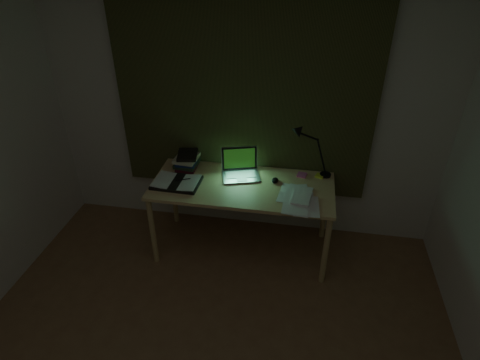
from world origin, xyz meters
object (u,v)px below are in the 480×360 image
object	(u,v)px
laptop	(241,166)
book_stack	(188,160)
loose_papers	(295,197)
desk_lamp	(329,149)
desk	(242,218)
open_textbook	(177,182)

from	to	relation	value
laptop	book_stack	xyz separation A→B (m)	(-0.50, 0.08, -0.04)
loose_papers	desk_lamp	distance (m)	0.52
desk	open_textbook	distance (m)	0.67
open_textbook	loose_papers	xyz separation A→B (m)	(1.00, -0.04, -0.01)
desk_lamp	desk	bearing A→B (deg)	-166.03
laptop	desk_lamp	size ratio (longest dim) A/B	0.69
laptop	desk	bearing A→B (deg)	-91.89
laptop	open_textbook	size ratio (longest dim) A/B	0.91
book_stack	desk	bearing A→B (deg)	-20.92
desk	laptop	world-z (taller)	laptop
open_textbook	book_stack	bearing A→B (deg)	87.97
book_stack	desk_lamp	xyz separation A→B (m)	(1.22, 0.07, 0.18)
laptop	desk_lamp	world-z (taller)	desk_lamp
desk	loose_papers	distance (m)	0.59
laptop	desk_lamp	bearing A→B (deg)	-5.03
open_textbook	desk_lamp	world-z (taller)	desk_lamp
laptop	book_stack	bearing A→B (deg)	153.57
laptop	loose_papers	size ratio (longest dim) A/B	1.04
desk	loose_papers	size ratio (longest dim) A/B	4.47
desk	loose_papers	world-z (taller)	loose_papers
loose_papers	book_stack	bearing A→B (deg)	161.88
desk	laptop	xyz separation A→B (m)	(-0.03, 0.12, 0.46)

